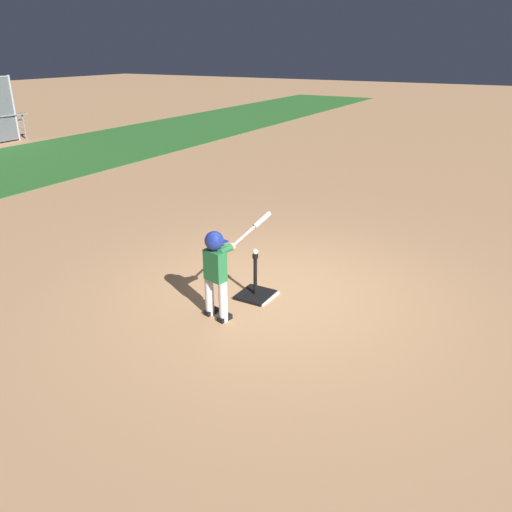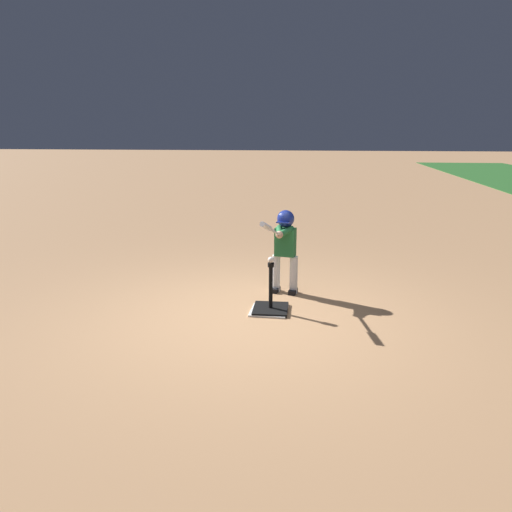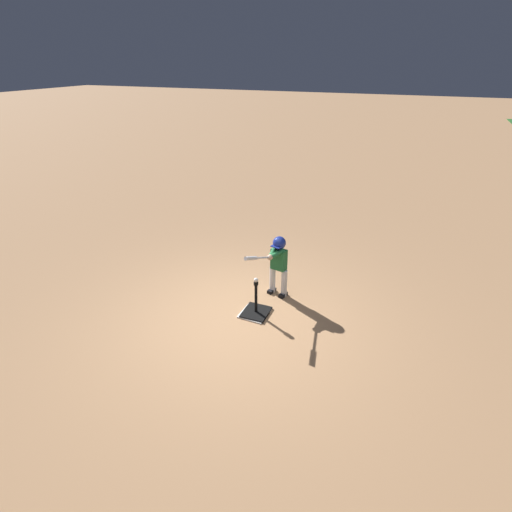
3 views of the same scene
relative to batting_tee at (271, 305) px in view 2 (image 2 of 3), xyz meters
name	(u,v)px [view 2 (image 2 of 3)]	position (x,y,z in m)	size (l,w,h in m)	color
ground_plane	(249,318)	(0.26, -0.23, -0.07)	(90.00, 90.00, 0.00)	#AD7F56
home_plate	(269,311)	(0.03, -0.02, -0.06)	(0.44, 0.44, 0.02)	white
batting_tee	(271,305)	(0.00, 0.00, 0.00)	(0.46, 0.42, 0.61)	black
batter_child	(284,241)	(-0.69, 0.12, 0.64)	(1.07, 0.43, 1.14)	silver
baseball	(271,260)	(0.00, 0.00, 0.57)	(0.07, 0.07, 0.07)	white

